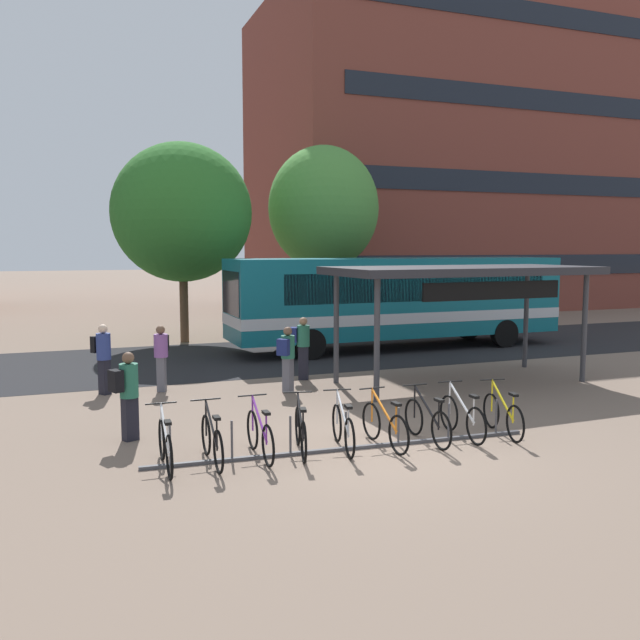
{
  "coord_description": "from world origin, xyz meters",
  "views": [
    {
      "loc": [
        -5.04,
        -10.37,
        3.57
      ],
      "look_at": [
        0.7,
        4.8,
        1.8
      ],
      "focal_mm": 37.26,
      "sensor_mm": 36.0,
      "label": 1
    }
  ],
  "objects": [
    {
      "name": "parked_bicycle_black_1",
      "position": [
        -2.93,
        0.26,
        0.38
      ],
      "size": [
        0.52,
        1.72,
        0.99
      ],
      "rotation": [
        0.0,
        0.0,
        1.57
      ],
      "color": "black",
      "rests_on": "ground"
    },
    {
      "name": "commuter_navy_pack_0",
      "position": [
        -0.07,
        5.05,
        0.94
      ],
      "size": [
        0.58,
        0.59,
        1.63
      ],
      "rotation": [
        0.0,
        0.0,
        0.8
      ],
      "color": "#565660",
      "rests_on": "ground"
    },
    {
      "name": "street_tree_0",
      "position": [
        5.13,
        16.1,
        5.22
      ],
      "size": [
        4.66,
        4.66,
        7.83
      ],
      "color": "brown",
      "rests_on": "ground"
    },
    {
      "name": "ground",
      "position": [
        0.0,
        0.0,
        0.0
      ],
      "size": [
        200.0,
        200.0,
        0.0
      ],
      "primitive_type": "plane",
      "color": "#7A6656"
    },
    {
      "name": "street_tree_1",
      "position": [
        -1.02,
        14.8,
        4.86
      ],
      "size": [
        5.19,
        5.19,
        7.44
      ],
      "color": "brown",
      "rests_on": "ground"
    },
    {
      "name": "parked_bicycle_yellow_8",
      "position": [
        2.6,
        -0.03,
        0.38
      ],
      "size": [
        0.52,
        1.7,
        0.99
      ],
      "rotation": [
        0.0,
        0.0,
        1.39
      ],
      "color": "black",
      "rests_on": "ground"
    },
    {
      "name": "parked_bicycle_white_0",
      "position": [
        -3.69,
        0.25,
        0.38
      ],
      "size": [
        0.52,
        1.72,
        0.99
      ],
      "rotation": [
        0.0,
        0.0,
        1.55
      ],
      "color": "black",
      "rests_on": "ground"
    },
    {
      "name": "parked_bicycle_black_3",
      "position": [
        -1.38,
        0.25,
        0.38
      ],
      "size": [
        0.59,
        1.69,
        0.99
      ],
      "rotation": [
        0.0,
        0.0,
        1.34
      ],
      "color": "black",
      "rests_on": "ground"
    },
    {
      "name": "parked_bicycle_black_6",
      "position": [
        1.01,
        0.07,
        0.38
      ],
      "size": [
        0.52,
        1.72,
        0.99
      ],
      "rotation": [
        0.0,
        0.0,
        1.56
      ],
      "color": "black",
      "rests_on": "ground"
    },
    {
      "name": "parked_bicycle_silver_4",
      "position": [
        -0.61,
        0.19,
        0.38
      ],
      "size": [
        0.52,
        1.71,
        0.99
      ],
      "rotation": [
        0.0,
        0.0,
        1.4
      ],
      "color": "black",
      "rests_on": "ground"
    },
    {
      "name": "commuter_navy_pack_3",
      "position": [
        0.78,
        6.4,
        0.99
      ],
      "size": [
        0.6,
        0.51,
        1.7
      ],
      "rotation": [
        0.0,
        0.0,
        5.83
      ],
      "color": "black",
      "rests_on": "ground"
    },
    {
      "name": "city_bus",
      "position": [
        5.73,
        10.52,
        1.78
      ],
      "size": [
        12.04,
        2.64,
        3.2
      ],
      "rotation": [
        0.0,
        0.0,
        3.15
      ],
      "color": "#0F6070",
      "rests_on": "ground"
    },
    {
      "name": "building_right_wing",
      "position": [
        19.23,
        26.14,
        8.76
      ],
      "size": [
        26.63,
        13.3,
        17.51
      ],
      "color": "brown",
      "rests_on": "ground"
    },
    {
      "name": "parked_bicycle_purple_2",
      "position": [
        -2.1,
        0.29,
        0.38
      ],
      "size": [
        0.52,
        1.72,
        0.99
      ],
      "rotation": [
        0.0,
        0.0,
        1.56
      ],
      "color": "black",
      "rests_on": "ground"
    },
    {
      "name": "commuter_black_pack_2",
      "position": [
        -4.35,
        6.42,
        0.99
      ],
      "size": [
        0.54,
        0.61,
        1.72
      ],
      "rotation": [
        0.0,
        0.0,
        5.27
      ],
      "color": "black",
      "rests_on": "ground"
    },
    {
      "name": "bike_rack",
      "position": [
        -0.58,
        0.14,
        0.09
      ],
      "size": [
        7.09,
        0.47,
        0.7
      ],
      "rotation": [
        0.0,
        0.0,
        -0.06
      ],
      "color": "#47474C",
      "rests_on": "ground"
    },
    {
      "name": "parked_bicycle_orange_5",
      "position": [
        0.16,
        0.09,
        0.38
      ],
      "size": [
        0.52,
        1.72,
        0.99
      ],
      "rotation": [
        0.0,
        0.0,
        1.61
      ],
      "color": "black",
      "rests_on": "ground"
    },
    {
      "name": "parked_bicycle_white_7",
      "position": [
        1.78,
        0.1,
        0.38
      ],
      "size": [
        0.52,
        1.72,
        0.99
      ],
      "rotation": [
        0.0,
        0.0,
        1.52
      ],
      "color": "black",
      "rests_on": "ground"
    },
    {
      "name": "transit_shelter",
      "position": [
        4.6,
        4.54,
        2.89
      ],
      "size": [
        7.06,
        3.32,
        3.07
      ],
      "rotation": [
        0.0,
        0.0,
        0.03
      ],
      "color": "#38383D",
      "rests_on": "ground"
    },
    {
      "name": "commuter_black_pack_4",
      "position": [
        -4.12,
        2.12,
        0.95
      ],
      "size": [
        0.6,
        0.5,
        1.66
      ],
      "rotation": [
        0.0,
        0.0,
        0.44
      ],
      "color": "black",
      "rests_on": "ground"
    },
    {
      "name": "bus_lane_asphalt",
      "position": [
        0.0,
        10.52,
        0.0
      ],
      "size": [
        80.0,
        7.2,
        0.01
      ],
      "primitive_type": "cube",
      "color": "#232326",
      "rests_on": "ground"
    },
    {
      "name": "commuter_black_pack_1",
      "position": [
        -2.97,
        6.29,
        0.96
      ],
      "size": [
        0.46,
        0.59,
        1.65
      ],
      "rotation": [
        0.0,
        0.0,
        4.39
      ],
      "color": "#565660",
      "rests_on": "ground"
    }
  ]
}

